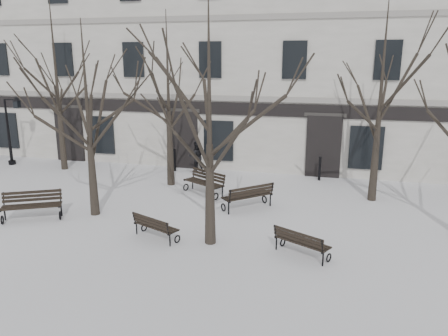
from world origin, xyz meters
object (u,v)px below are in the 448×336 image
(bench_4, at_px, (248,196))
(tree_1, at_px, (86,97))
(bench_3, at_px, (205,182))
(tree_2, at_px, (209,92))
(bench_0, at_px, (32,205))
(bench_2, at_px, (301,242))
(lamp_post, at_px, (12,126))
(bench_1, at_px, (155,226))

(bench_4, bearing_deg, tree_1, -24.29)
(bench_3, bearing_deg, tree_2, -41.34)
(bench_0, height_order, bench_2, bench_0)
(bench_0, xyz_separation_m, bench_3, (4.97, 4.34, -0.02))
(bench_0, relative_size, bench_3, 1.04)
(tree_2, relative_size, bench_0, 3.59)
(tree_2, bearing_deg, lamp_post, 151.20)
(bench_0, bearing_deg, bench_2, -31.61)
(tree_1, relative_size, bench_1, 4.09)
(bench_4, height_order, lamp_post, lamp_post)
(bench_0, distance_m, bench_2, 9.37)
(bench_0, distance_m, bench_4, 7.68)
(tree_1, distance_m, bench_2, 8.56)
(tree_1, height_order, bench_1, tree_1)
(tree_2, distance_m, bench_2, 4.98)
(bench_1, bearing_deg, bench_4, -99.88)
(bench_0, xyz_separation_m, bench_4, (7.10, 2.94, -0.01))
(bench_2, xyz_separation_m, bench_4, (-2.25, 3.54, 0.09))
(bench_1, xyz_separation_m, bench_3, (0.14, 4.85, 0.09))
(tree_1, relative_size, bench_4, 3.66)
(bench_4, bearing_deg, lamp_post, -60.17)
(tree_2, bearing_deg, bench_3, 109.00)
(bench_3, bearing_deg, lamp_post, -162.15)
(bench_0, distance_m, bench_1, 4.87)
(bench_0, relative_size, bench_2, 1.21)
(tree_1, xyz_separation_m, tree_2, (4.75, -1.36, 0.35))
(bench_0, height_order, bench_4, bench_0)
(bench_1, bearing_deg, bench_3, -68.26)
(tree_1, height_order, bench_0, tree_1)
(tree_1, bearing_deg, bench_0, -151.38)
(bench_3, xyz_separation_m, lamp_post, (-11.16, 2.34, 1.55))
(tree_1, xyz_separation_m, bench_0, (-1.84, -1.00, -3.69))
(bench_2, distance_m, bench_3, 6.60)
(bench_2, height_order, bench_4, bench_4)
(tree_2, height_order, lamp_post, tree_2)
(bench_3, bearing_deg, bench_1, -61.95)
(bench_3, bearing_deg, tree_1, -103.57)
(bench_4, bearing_deg, bench_3, -77.82)
(bench_4, bearing_deg, bench_1, 12.30)
(bench_0, bearing_deg, bench_3, 13.16)
(lamp_post, bearing_deg, bench_1, -33.10)
(tree_2, bearing_deg, bench_4, 81.18)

